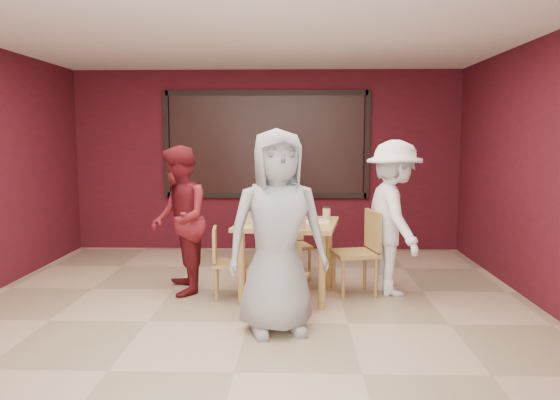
{
  "coord_description": "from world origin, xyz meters",
  "views": [
    {
      "loc": [
        0.46,
        -5.04,
        1.76
      ],
      "look_at": [
        0.29,
        0.9,
        1.08
      ],
      "focal_mm": 35.0,
      "sensor_mm": 36.0,
      "label": 1
    }
  ],
  "objects_px": {
    "chair_right": "(362,247)",
    "diner_back": "(280,208)",
    "diner_right": "(394,218)",
    "dining_table": "(288,232)",
    "diner_left": "(179,220)",
    "chair_front": "(286,273)",
    "chair_back": "(291,240)",
    "diner_front": "(277,232)",
    "chair_left": "(224,258)"
  },
  "relations": [
    {
      "from": "chair_right",
      "to": "diner_back",
      "type": "height_order",
      "value": "diner_back"
    },
    {
      "from": "chair_right",
      "to": "diner_right",
      "type": "relative_size",
      "value": 0.55
    },
    {
      "from": "diner_right",
      "to": "dining_table",
      "type": "bearing_deg",
      "value": 86.72
    },
    {
      "from": "dining_table",
      "to": "diner_left",
      "type": "distance_m",
      "value": 1.23
    },
    {
      "from": "chair_front",
      "to": "chair_back",
      "type": "bearing_deg",
      "value": 88.65
    },
    {
      "from": "chair_back",
      "to": "diner_left",
      "type": "height_order",
      "value": "diner_left"
    },
    {
      "from": "chair_front",
      "to": "diner_front",
      "type": "relative_size",
      "value": 0.42
    },
    {
      "from": "diner_front",
      "to": "diner_back",
      "type": "bearing_deg",
      "value": 76.53
    },
    {
      "from": "diner_left",
      "to": "diner_right",
      "type": "bearing_deg",
      "value": 76.93
    },
    {
      "from": "chair_right",
      "to": "diner_right",
      "type": "distance_m",
      "value": 0.49
    },
    {
      "from": "dining_table",
      "to": "diner_left",
      "type": "bearing_deg",
      "value": 176.12
    },
    {
      "from": "diner_front",
      "to": "dining_table",
      "type": "bearing_deg",
      "value": 71.53
    },
    {
      "from": "chair_left",
      "to": "chair_back",
      "type": "bearing_deg",
      "value": 51.51
    },
    {
      "from": "diner_front",
      "to": "diner_right",
      "type": "height_order",
      "value": "diner_front"
    },
    {
      "from": "chair_right",
      "to": "diner_right",
      "type": "xyz_separation_m",
      "value": [
        0.36,
        0.05,
        0.33
      ]
    },
    {
      "from": "dining_table",
      "to": "chair_back",
      "type": "bearing_deg",
      "value": 88.03
    },
    {
      "from": "diner_back",
      "to": "diner_left",
      "type": "bearing_deg",
      "value": 47.13
    },
    {
      "from": "chair_back",
      "to": "diner_front",
      "type": "relative_size",
      "value": 0.46
    },
    {
      "from": "chair_right",
      "to": "diner_front",
      "type": "relative_size",
      "value": 0.52
    },
    {
      "from": "chair_right",
      "to": "diner_left",
      "type": "height_order",
      "value": "diner_left"
    },
    {
      "from": "diner_back",
      "to": "chair_back",
      "type": "bearing_deg",
      "value": 118.4
    },
    {
      "from": "chair_left",
      "to": "chair_right",
      "type": "distance_m",
      "value": 1.53
    },
    {
      "from": "diner_left",
      "to": "diner_front",
      "type": "bearing_deg",
      "value": 28.96
    },
    {
      "from": "diner_front",
      "to": "diner_back",
      "type": "distance_m",
      "value": 2.27
    },
    {
      "from": "chair_left",
      "to": "diner_front",
      "type": "xyz_separation_m",
      "value": [
        0.62,
        -1.04,
        0.48
      ]
    },
    {
      "from": "chair_left",
      "to": "chair_right",
      "type": "relative_size",
      "value": 0.83
    },
    {
      "from": "dining_table",
      "to": "chair_right",
      "type": "distance_m",
      "value": 0.85
    },
    {
      "from": "diner_left",
      "to": "chair_front",
      "type": "bearing_deg",
      "value": 42.33
    },
    {
      "from": "diner_left",
      "to": "diner_right",
      "type": "height_order",
      "value": "diner_right"
    },
    {
      "from": "diner_back",
      "to": "chair_right",
      "type": "bearing_deg",
      "value": 135.84
    },
    {
      "from": "chair_back",
      "to": "diner_front",
      "type": "height_order",
      "value": "diner_front"
    },
    {
      "from": "dining_table",
      "to": "chair_left",
      "type": "distance_m",
      "value": 0.75
    },
    {
      "from": "diner_front",
      "to": "diner_back",
      "type": "xyz_separation_m",
      "value": [
        -0.05,
        2.27,
        -0.08
      ]
    },
    {
      "from": "dining_table",
      "to": "diner_front",
      "type": "xyz_separation_m",
      "value": [
        -0.08,
        -1.13,
        0.2
      ]
    },
    {
      "from": "diner_left",
      "to": "diner_right",
      "type": "xyz_separation_m",
      "value": [
        2.41,
        0.06,
        0.03
      ]
    },
    {
      "from": "chair_front",
      "to": "diner_back",
      "type": "xyz_separation_m",
      "value": [
        -0.11,
        1.85,
        0.4
      ]
    },
    {
      "from": "chair_left",
      "to": "chair_front",
      "type": "bearing_deg",
      "value": -42.13
    },
    {
      "from": "chair_left",
      "to": "diner_back",
      "type": "height_order",
      "value": "diner_back"
    },
    {
      "from": "dining_table",
      "to": "diner_front",
      "type": "height_order",
      "value": "diner_front"
    },
    {
      "from": "dining_table",
      "to": "diner_front",
      "type": "distance_m",
      "value": 1.15
    },
    {
      "from": "chair_back",
      "to": "diner_front",
      "type": "xyz_separation_m",
      "value": [
        -0.1,
        -1.94,
        0.44
      ]
    },
    {
      "from": "dining_table",
      "to": "diner_left",
      "type": "height_order",
      "value": "diner_left"
    },
    {
      "from": "chair_left",
      "to": "diner_front",
      "type": "bearing_deg",
      "value": -59.3
    },
    {
      "from": "chair_back",
      "to": "diner_left",
      "type": "relative_size",
      "value": 0.5
    },
    {
      "from": "dining_table",
      "to": "chair_front",
      "type": "relative_size",
      "value": 1.54
    },
    {
      "from": "dining_table",
      "to": "diner_right",
      "type": "relative_size",
      "value": 0.69
    },
    {
      "from": "chair_front",
      "to": "chair_back",
      "type": "xyz_separation_m",
      "value": [
        0.04,
        1.52,
        0.04
      ]
    },
    {
      "from": "diner_back",
      "to": "diner_right",
      "type": "height_order",
      "value": "diner_right"
    },
    {
      "from": "chair_front",
      "to": "chair_left",
      "type": "height_order",
      "value": "chair_left"
    },
    {
      "from": "chair_front",
      "to": "diner_left",
      "type": "xyz_separation_m",
      "value": [
        -1.22,
        0.8,
        0.4
      ]
    }
  ]
}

